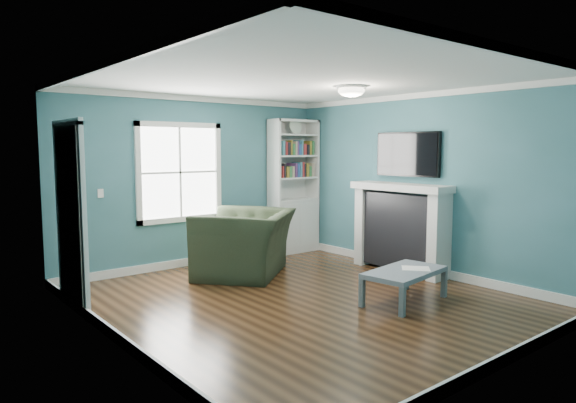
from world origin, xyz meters
TOP-DOWN VIEW (x-y plane):
  - floor at (0.00, 0.00)m, footprint 5.00×5.00m
  - room_walls at (0.00, 0.00)m, footprint 5.00×5.00m
  - trim at (0.00, 0.00)m, footprint 4.50×5.00m
  - window at (-0.30, 2.49)m, footprint 1.40×0.06m
  - bookshelf at (1.77, 2.30)m, footprint 0.90×0.35m
  - fireplace at (2.08, 0.20)m, footprint 0.44×1.58m
  - tv at (2.20, 0.20)m, footprint 0.06×1.10m
  - door at (-2.22, 1.40)m, footprint 0.12×0.98m
  - ceiling_fixture at (0.90, 0.10)m, footprint 0.38×0.38m
  - light_switch at (-1.50, 2.48)m, footprint 0.08×0.01m
  - recliner at (0.19, 1.48)m, footprint 1.67×1.60m
  - coffee_table at (0.89, -0.81)m, footprint 1.13×0.73m
  - paper_sheet at (1.04, -0.85)m, footprint 0.40×0.41m

SIDE VIEW (x-z plane):
  - floor at x=0.00m, z-range 0.00..0.00m
  - coffee_table at x=0.89m, z-range 0.14..0.53m
  - paper_sheet at x=1.04m, z-range 0.39..0.39m
  - recliner at x=0.19m, z-range 0.00..1.23m
  - fireplace at x=2.08m, z-range -0.01..1.29m
  - bookshelf at x=1.77m, z-range -0.23..2.08m
  - door at x=-2.22m, z-range -0.01..2.16m
  - light_switch at x=-1.50m, z-range 1.14..1.26m
  - trim at x=0.00m, z-range -0.06..2.54m
  - window at x=-0.30m, z-range 0.70..2.20m
  - room_walls at x=0.00m, z-range -0.92..4.08m
  - tv at x=2.20m, z-range 1.40..2.05m
  - ceiling_fixture at x=0.90m, z-range 2.47..2.63m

